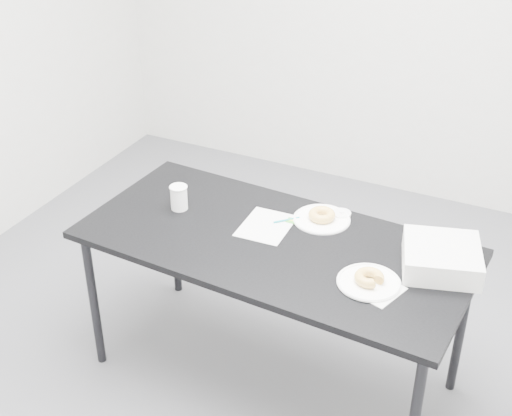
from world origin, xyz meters
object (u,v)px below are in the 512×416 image
at_px(plate_near, 369,282).
at_px(bakery_box, 441,257).
at_px(table, 274,252).
at_px(scorecard, 266,226).
at_px(donut_near, 369,278).
at_px(donut_far, 322,215).
at_px(coffee_cup, 179,197).
at_px(pen, 287,220).
at_px(plate_far, 322,219).

distance_m(plate_near, bakery_box, 0.32).
xyz_separation_m(table, scorecard, (-0.08, 0.09, 0.06)).
height_order(scorecard, donut_near, donut_near).
bearing_deg(plate_near, donut_near, 0.00).
distance_m(donut_far, bakery_box, 0.58).
distance_m(plate_near, coffee_cup, 0.98).
bearing_deg(pen, table, -129.95).
bearing_deg(pen, coffee_cup, 147.47).
relative_size(donut_near, donut_far, 0.98).
relative_size(table, plate_far, 6.69).
height_order(table, bakery_box, bakery_box).
bearing_deg(pen, scorecard, -175.85).
relative_size(plate_near, coffee_cup, 2.17).
xyz_separation_m(pen, bakery_box, (0.70, -0.06, 0.04)).
height_order(pen, bakery_box, bakery_box).
distance_m(plate_far, donut_far, 0.02).
relative_size(pen, coffee_cup, 1.06).
bearing_deg(plate_near, donut_far, 132.92).
height_order(pen, donut_far, donut_far).
bearing_deg(coffee_cup, donut_near, -10.25).
bearing_deg(donut_far, scorecard, -142.85).
xyz_separation_m(plate_far, donut_far, (0.00, -0.00, 0.02)).
height_order(pen, coffee_cup, coffee_cup).
distance_m(table, plate_near, 0.48).
xyz_separation_m(donut_near, coffee_cup, (-0.97, 0.17, 0.03)).
bearing_deg(bakery_box, scorecard, 165.07).
xyz_separation_m(table, plate_near, (0.46, -0.12, 0.06)).
relative_size(plate_far, bakery_box, 0.85).
distance_m(table, coffee_cup, 0.52).
relative_size(table, plate_near, 6.85).
relative_size(table, coffee_cup, 14.85).
bearing_deg(donut_far, coffee_cup, -163.19).
xyz_separation_m(table, plate_far, (0.12, 0.25, 0.06)).
distance_m(scorecard, plate_far, 0.25).
relative_size(coffee_cup, bakery_box, 0.39).
bearing_deg(pen, donut_far, -16.05).
bearing_deg(scorecard, pen, 47.15).
bearing_deg(table, donut_far, 67.35).
height_order(donut_near, bakery_box, bakery_box).
relative_size(pen, donut_far, 1.02).
relative_size(plate_near, bakery_box, 0.84).
height_order(scorecard, plate_near, plate_near).
bearing_deg(coffee_cup, plate_near, -10.25).
bearing_deg(donut_far, table, -116.22).
xyz_separation_m(pen, plate_far, (0.14, 0.08, -0.00)).
relative_size(donut_far, bakery_box, 0.40).
bearing_deg(coffee_cup, table, -6.52).
bearing_deg(plate_near, bakery_box, 45.27).
height_order(plate_near, donut_far, donut_far).
height_order(pen, plate_near, same).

